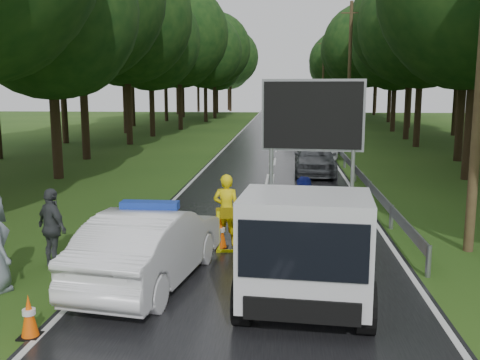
# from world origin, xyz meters

# --- Properties ---
(ground) EXTENTS (160.00, 160.00, 0.00)m
(ground) POSITION_xyz_m (0.00, 0.00, 0.00)
(ground) COLOR #1D3F12
(ground) RESTS_ON ground
(road) EXTENTS (7.00, 140.00, 0.02)m
(road) POSITION_xyz_m (0.00, 30.00, 0.01)
(road) COLOR black
(road) RESTS_ON ground
(guardrail) EXTENTS (0.12, 60.06, 0.70)m
(guardrail) POSITION_xyz_m (3.70, 29.67, 0.55)
(guardrail) COLOR gray
(guardrail) RESTS_ON ground
(utility_pole_mid) EXTENTS (1.40, 0.24, 10.00)m
(utility_pole_mid) POSITION_xyz_m (5.20, 28.00, 5.06)
(utility_pole_mid) COLOR #473321
(utility_pole_mid) RESTS_ON ground
(utility_pole_far) EXTENTS (1.40, 0.24, 10.00)m
(utility_pole_far) POSITION_xyz_m (5.20, 54.00, 5.06)
(utility_pole_far) COLOR #473321
(utility_pole_far) RESTS_ON ground
(police_sedan) EXTENTS (2.40, 4.97, 1.73)m
(police_sedan) POSITION_xyz_m (-2.13, -0.80, 0.79)
(police_sedan) COLOR white
(police_sedan) RESTS_ON ground
(work_truck) EXTENTS (2.71, 5.37, 4.14)m
(work_truck) POSITION_xyz_m (1.06, -1.26, 1.12)
(work_truck) COLOR gray
(work_truck) RESTS_ON ground
(barrier) EXTENTS (2.75, 0.36, 1.14)m
(barrier) POSITION_xyz_m (0.34, 1.45, 0.86)
(barrier) COLOR #E6EB0C
(barrier) RESTS_ON ground
(officer) EXTENTS (0.71, 0.50, 1.86)m
(officer) POSITION_xyz_m (-0.86, 2.00, 0.93)
(officer) COLOR yellow
(officer) RESTS_ON ground
(civilian) EXTENTS (0.96, 0.78, 1.86)m
(civilian) POSITION_xyz_m (1.14, 1.77, 0.93)
(civilian) COLOR #162194
(civilian) RESTS_ON ground
(bystander_mid) EXTENTS (1.11, 0.99, 1.81)m
(bystander_mid) POSITION_xyz_m (-4.59, 0.04, 0.90)
(bystander_mid) COLOR #3D4144
(bystander_mid) RESTS_ON ground
(queue_car_first) EXTENTS (1.99, 4.76, 1.61)m
(queue_car_first) POSITION_xyz_m (2.06, 13.76, 0.80)
(queue_car_first) COLOR #3B3E42
(queue_car_first) RESTS_ON ground
(queue_car_second) EXTENTS (2.66, 5.76, 1.63)m
(queue_car_second) POSITION_xyz_m (2.60, 20.53, 0.81)
(queue_car_second) COLOR #A2A6AA
(queue_car_second) RESTS_ON ground
(queue_car_third) EXTENTS (2.59, 5.40, 1.48)m
(queue_car_third) POSITION_xyz_m (1.91, 32.72, 0.74)
(queue_car_third) COLOR black
(queue_car_third) RESTS_ON ground
(queue_car_fourth) EXTENTS (1.74, 4.30, 1.39)m
(queue_car_fourth) POSITION_xyz_m (2.60, 39.67, 0.69)
(queue_car_fourth) COLOR #3E4146
(queue_car_fourth) RESTS_ON ground
(cone_near_left) EXTENTS (0.34, 0.34, 0.73)m
(cone_near_left) POSITION_xyz_m (-3.50, -3.40, 0.35)
(cone_near_left) COLOR black
(cone_near_left) RESTS_ON ground
(cone_center) EXTENTS (0.39, 0.39, 0.82)m
(cone_center) POSITION_xyz_m (-0.98, 1.70, 0.40)
(cone_center) COLOR black
(cone_center) RESTS_ON ground
(cone_far) EXTENTS (0.30, 0.30, 0.64)m
(cone_far) POSITION_xyz_m (0.68, 5.00, 0.31)
(cone_far) COLOR black
(cone_far) RESTS_ON ground
(cone_left_mid) EXTENTS (0.38, 0.38, 0.81)m
(cone_left_mid) POSITION_xyz_m (-3.26, 3.00, 0.39)
(cone_left_mid) COLOR black
(cone_left_mid) RESTS_ON ground
(cone_right) EXTENTS (0.39, 0.39, 0.82)m
(cone_right) POSITION_xyz_m (2.59, 1.76, 0.40)
(cone_right) COLOR black
(cone_right) RESTS_ON ground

